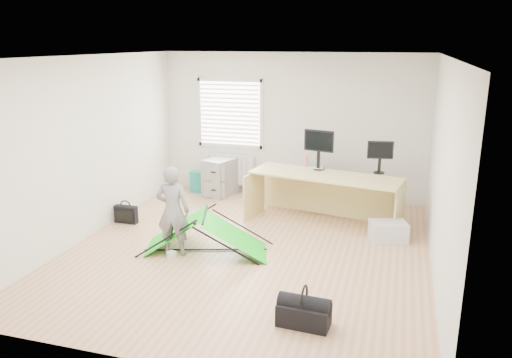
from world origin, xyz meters
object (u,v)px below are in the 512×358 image
(person, at_px, (173,211))
(laptop_bag, at_px, (126,214))
(office_chair, at_px, (314,188))
(kite, at_px, (205,233))
(desk, at_px, (324,199))
(storage_crate, at_px, (388,231))
(filing_cabinet, at_px, (220,177))
(monitor_right, at_px, (380,162))
(monitor_left, at_px, (319,155))
(duffel_bag, at_px, (304,315))
(thermos, at_px, (306,161))

(person, height_order, laptop_bag, person)
(office_chair, bearing_deg, kite, 54.20)
(desk, distance_m, person, 2.58)
(desk, distance_m, storage_crate, 1.18)
(filing_cabinet, distance_m, monitor_right, 3.13)
(office_chair, height_order, person, person)
(storage_crate, bearing_deg, laptop_bag, -174.29)
(monitor_left, bearing_deg, storage_crate, -20.41)
(storage_crate, bearing_deg, office_chair, 133.27)
(filing_cabinet, bearing_deg, monitor_right, 5.68)
(desk, distance_m, office_chair, 1.05)
(storage_crate, bearing_deg, kite, -155.94)
(filing_cabinet, height_order, monitor_right, monitor_right)
(monitor_left, bearing_deg, desk, -49.45)
(monitor_left, xyz_separation_m, duffel_bag, (0.45, -3.44, -0.94))
(thermos, bearing_deg, office_chair, 86.57)
(monitor_right, height_order, duffel_bag, monitor_right)
(monitor_left, distance_m, monitor_right, 0.99)
(laptop_bag, height_order, duffel_bag, laptop_bag)
(monitor_left, distance_m, storage_crate, 1.73)
(monitor_left, distance_m, laptop_bag, 3.33)
(office_chair, distance_m, person, 3.19)
(monitor_left, relative_size, duffel_bag, 0.93)
(kite, xyz_separation_m, laptop_bag, (-1.68, 0.69, -0.13))
(filing_cabinet, height_order, kite, filing_cabinet)
(duffel_bag, bearing_deg, office_chair, 102.35)
(kite, distance_m, duffel_bag, 2.29)
(person, bearing_deg, kite, -157.18)
(desk, height_order, duffel_bag, desk)
(laptop_bag, bearing_deg, filing_cabinet, 64.31)
(monitor_right, bearing_deg, desk, -167.83)
(person, xyz_separation_m, duffel_bag, (2.09, -1.29, -0.52))
(filing_cabinet, bearing_deg, thermos, -1.72)
(desk, bearing_deg, person, -124.32)
(office_chair, distance_m, duffel_bag, 4.15)
(desk, relative_size, filing_cabinet, 3.36)
(monitor_right, bearing_deg, office_chair, 140.73)
(desk, bearing_deg, filing_cabinet, 166.00)
(desk, relative_size, monitor_right, 5.89)
(monitor_right, relative_size, duffel_bag, 0.75)
(monitor_left, height_order, laptop_bag, monitor_left)
(monitor_right, relative_size, storage_crate, 0.77)
(kite, height_order, storage_crate, kite)
(monitor_left, relative_size, person, 0.40)
(filing_cabinet, bearing_deg, laptop_bag, -98.72)
(filing_cabinet, relative_size, storage_crate, 1.35)
(thermos, distance_m, storage_crate, 1.83)
(person, distance_m, kite, 0.57)
(person, xyz_separation_m, storage_crate, (2.86, 1.33, -0.49))
(desk, xyz_separation_m, monitor_right, (0.82, 0.34, 0.61))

